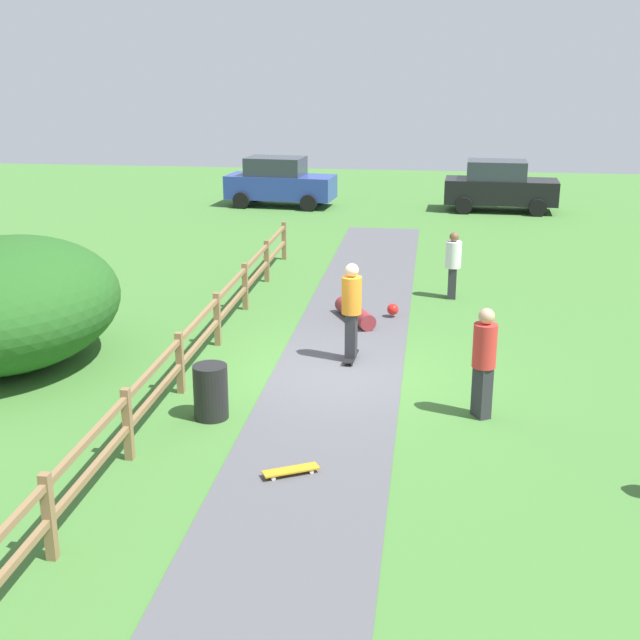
% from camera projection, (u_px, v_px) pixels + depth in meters
% --- Properties ---
extents(ground_plane, '(60.00, 60.00, 0.00)m').
position_uv_depth(ground_plane, '(337.00, 373.00, 15.50)').
color(ground_plane, '#427533').
extents(asphalt_path, '(2.40, 28.00, 0.02)m').
position_uv_depth(asphalt_path, '(337.00, 373.00, 15.49)').
color(asphalt_path, '#515156').
rests_on(asphalt_path, ground_plane).
extents(wooden_fence, '(0.12, 18.12, 1.10)m').
position_uv_depth(wooden_fence, '(200.00, 333.00, 15.63)').
color(wooden_fence, olive).
rests_on(wooden_fence, ground_plane).
extents(bush_large, '(4.08, 4.90, 2.41)m').
position_uv_depth(bush_large, '(7.00, 302.00, 15.70)').
color(bush_large, '#23561E').
rests_on(bush_large, ground_plane).
extents(trash_bin, '(0.56, 0.56, 0.90)m').
position_uv_depth(trash_bin, '(211.00, 392.00, 13.46)').
color(trash_bin, black).
rests_on(trash_bin, ground_plane).
extents(skater_riding, '(0.40, 0.81, 1.91)m').
position_uv_depth(skater_riding, '(351.00, 307.00, 15.81)').
color(skater_riding, black).
rests_on(skater_riding, asphalt_path).
extents(skater_fallen, '(1.47, 1.58, 0.36)m').
position_uv_depth(skater_fallen, '(358.00, 313.00, 18.50)').
color(skater_fallen, maroon).
rests_on(skater_fallen, asphalt_path).
extents(skateboard_loose, '(0.80, 0.55, 0.08)m').
position_uv_depth(skateboard_loose, '(291.00, 470.00, 11.66)').
color(skateboard_loose, '#BF8C19').
rests_on(skateboard_loose, asphalt_path).
extents(bystander_white, '(0.39, 0.39, 1.63)m').
position_uv_depth(bystander_white, '(453.00, 262.00, 20.13)').
color(bystander_white, '#2D2D33').
rests_on(bystander_white, ground_plane).
extents(bystander_red, '(0.52, 0.52, 1.84)m').
position_uv_depth(bystander_red, '(484.00, 357.00, 13.33)').
color(bystander_red, '#2D2D33').
rests_on(bystander_red, ground_plane).
extents(parked_car_black, '(4.28, 2.16, 1.92)m').
position_uv_depth(parked_car_black, '(500.00, 186.00, 31.77)').
color(parked_car_black, black).
rests_on(parked_car_black, ground_plane).
extents(parked_car_blue, '(4.35, 2.32, 1.92)m').
position_uv_depth(parked_car_blue, '(279.00, 182.00, 32.86)').
color(parked_car_blue, '#283D99').
rests_on(parked_car_blue, ground_plane).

